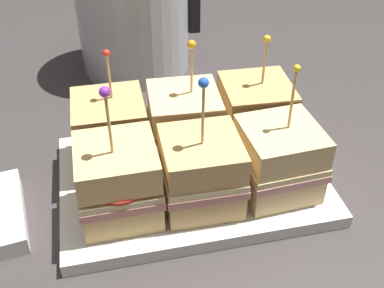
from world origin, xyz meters
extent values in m
plane|color=#383333|center=(0.00, 0.00, 0.00)|extent=(6.00, 6.00, 0.00)
cube|color=white|center=(0.00, 0.00, 0.01)|extent=(0.34, 0.23, 0.01)
cube|color=white|center=(0.00, 0.00, 0.01)|extent=(0.34, 0.23, 0.01)
cube|color=tan|center=(-0.10, -0.05, 0.04)|extent=(0.09, 0.09, 0.04)
cube|color=tan|center=(-0.10, -0.05, 0.06)|extent=(0.09, 0.09, 0.01)
cube|color=beige|center=(-0.10, -0.05, 0.07)|extent=(0.09, 0.09, 0.01)
cylinder|color=red|center=(-0.10, -0.06, 0.07)|extent=(0.06, 0.06, 0.00)
cube|color=#E0B771|center=(-0.10, -0.05, 0.09)|extent=(0.09, 0.09, 0.04)
cylinder|color=tan|center=(-0.10, -0.05, 0.15)|extent=(0.00, 0.00, 0.09)
sphere|color=purple|center=(-0.10, -0.05, 0.19)|extent=(0.01, 0.01, 0.01)
cube|color=tan|center=(0.00, -0.05, 0.04)|extent=(0.09, 0.09, 0.04)
cube|color=tan|center=(0.00, -0.05, 0.06)|extent=(0.09, 0.09, 0.01)
cube|color=beige|center=(0.00, -0.05, 0.07)|extent=(0.09, 0.09, 0.01)
cube|color=tan|center=(0.00, -0.05, 0.09)|extent=(0.09, 0.09, 0.04)
cylinder|color=tan|center=(0.00, -0.05, 0.14)|extent=(0.00, 0.01, 0.09)
sphere|color=blue|center=(0.00, -0.05, 0.19)|extent=(0.01, 0.01, 0.01)
cube|color=#DBB77A|center=(0.10, -0.05, 0.04)|extent=(0.09, 0.09, 0.04)
cube|color=tan|center=(0.10, -0.05, 0.06)|extent=(0.10, 0.10, 0.01)
cube|color=beige|center=(0.10, -0.05, 0.07)|extent=(0.10, 0.10, 0.01)
cube|color=#E8C281|center=(0.10, -0.05, 0.09)|extent=(0.09, 0.09, 0.04)
cylinder|color=tan|center=(0.10, -0.04, 0.14)|extent=(0.00, 0.01, 0.09)
sphere|color=yellow|center=(0.10, -0.04, 0.18)|extent=(0.01, 0.01, 0.01)
cube|color=tan|center=(-0.10, 0.05, 0.04)|extent=(0.09, 0.09, 0.04)
cube|color=tan|center=(-0.10, 0.05, 0.06)|extent=(0.09, 0.09, 0.01)
cube|color=beige|center=(-0.10, 0.05, 0.07)|extent=(0.09, 0.09, 0.01)
cylinder|color=red|center=(-0.10, 0.03, 0.07)|extent=(0.05, 0.05, 0.00)
cube|color=tan|center=(-0.10, 0.05, 0.09)|extent=(0.09, 0.09, 0.04)
cylinder|color=tan|center=(-0.09, 0.06, 0.14)|extent=(0.00, 0.01, 0.07)
sphere|color=red|center=(-0.09, 0.06, 0.17)|extent=(0.01, 0.01, 0.01)
cube|color=#DBB77A|center=(0.00, 0.05, 0.04)|extent=(0.09, 0.09, 0.04)
cube|color=tan|center=(0.00, 0.05, 0.06)|extent=(0.10, 0.10, 0.01)
cube|color=beige|center=(0.00, 0.05, 0.07)|extent=(0.10, 0.10, 0.01)
cylinder|color=red|center=(0.00, 0.03, 0.07)|extent=(0.07, 0.07, 0.00)
cube|color=#E8C281|center=(0.00, 0.05, 0.09)|extent=(0.09, 0.09, 0.04)
cylinder|color=tan|center=(0.01, 0.05, 0.14)|extent=(0.00, 0.01, 0.08)
sphere|color=orange|center=(0.01, 0.05, 0.18)|extent=(0.01, 0.01, 0.01)
cube|color=tan|center=(0.10, 0.05, 0.04)|extent=(0.09, 0.09, 0.04)
cube|color=tan|center=(0.10, 0.05, 0.06)|extent=(0.10, 0.10, 0.01)
cube|color=beige|center=(0.10, 0.05, 0.07)|extent=(0.10, 0.10, 0.01)
cylinder|color=red|center=(0.10, 0.03, 0.07)|extent=(0.07, 0.07, 0.00)
cube|color=tan|center=(0.10, 0.05, 0.09)|extent=(0.09, 0.09, 0.04)
cylinder|color=tan|center=(0.10, 0.05, 0.14)|extent=(0.00, 0.01, 0.07)
sphere|color=yellow|center=(0.10, 0.05, 0.17)|extent=(0.01, 0.01, 0.01)
cylinder|color=#B7BABF|center=(-0.03, 0.34, 0.12)|extent=(0.19, 0.19, 0.23)
camera|label=1|loc=(-0.10, -0.46, 0.43)|focal=45.00mm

